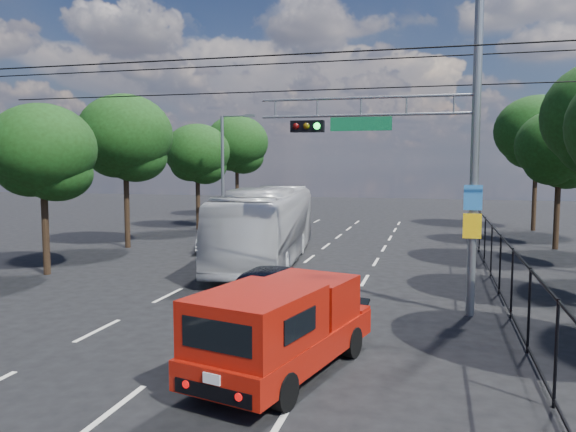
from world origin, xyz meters
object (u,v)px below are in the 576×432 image
(signal_mast, at_px, (431,132))
(red_pickup, at_px, (283,326))
(navy_hatchback, at_px, (264,298))
(white_van, at_px, (219,237))
(white_bus, at_px, (267,225))

(signal_mast, height_order, red_pickup, signal_mast)
(navy_hatchback, height_order, white_van, navy_hatchback)
(white_bus, bearing_deg, red_pickup, -78.38)
(signal_mast, xyz_separation_m, white_bus, (-6.91, 6.72, -3.61))
(signal_mast, bearing_deg, navy_hatchback, -146.90)
(white_bus, xyz_separation_m, white_van, (-3.31, 2.72, -0.99))
(red_pickup, relative_size, white_bus, 0.47)
(red_pickup, xyz_separation_m, navy_hatchback, (-1.33, 2.99, -0.22))
(white_bus, distance_m, white_van, 4.40)
(navy_hatchback, distance_m, white_van, 13.59)
(signal_mast, relative_size, red_pickup, 1.72)
(signal_mast, relative_size, navy_hatchback, 1.98)
(signal_mast, height_order, navy_hatchback, signal_mast)
(red_pickup, distance_m, white_bus, 13.09)
(white_van, bearing_deg, white_bus, -47.40)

